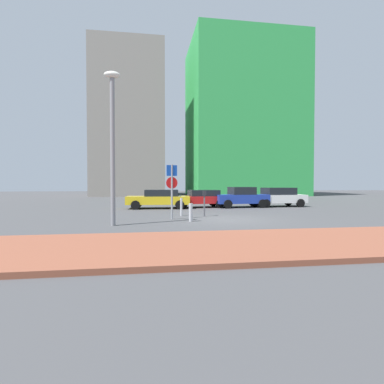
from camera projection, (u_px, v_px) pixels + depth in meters
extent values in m
plane|color=#424244|center=(228.00, 219.00, 15.26)|extent=(120.00, 120.00, 0.00)
cube|color=brown|center=(288.00, 243.00, 8.85)|extent=(40.00, 4.35, 0.14)
cube|color=gold|center=(158.00, 200.00, 21.98)|extent=(4.67, 2.12, 0.58)
cube|color=black|center=(161.00, 193.00, 21.99)|extent=(2.50, 1.83, 0.47)
cylinder|color=black|center=(135.00, 205.00, 20.95)|extent=(0.65, 0.26, 0.64)
cylinder|color=black|center=(138.00, 203.00, 22.77)|extent=(0.65, 0.26, 0.64)
cylinder|color=black|center=(180.00, 205.00, 21.21)|extent=(0.65, 0.26, 0.64)
cylinder|color=black|center=(179.00, 203.00, 23.03)|extent=(0.65, 0.26, 0.64)
cube|color=red|center=(199.00, 200.00, 22.94)|extent=(4.28, 2.08, 0.55)
cube|color=black|center=(204.00, 193.00, 23.01)|extent=(2.33, 1.78, 0.46)
cylinder|color=black|center=(183.00, 204.00, 21.77)|extent=(0.66, 0.27, 0.64)
cylinder|color=black|center=(179.00, 203.00, 23.48)|extent=(0.66, 0.27, 0.64)
cylinder|color=black|center=(220.00, 204.00, 22.41)|extent=(0.66, 0.27, 0.64)
cylinder|color=black|center=(213.00, 202.00, 24.12)|extent=(0.66, 0.27, 0.64)
cube|color=#1E389E|center=(241.00, 199.00, 23.09)|extent=(4.10, 2.00, 0.67)
cube|color=black|center=(242.00, 191.00, 23.08)|extent=(1.86, 1.74, 0.58)
cylinder|color=black|center=(228.00, 204.00, 21.94)|extent=(0.65, 0.25, 0.64)
cylinder|color=black|center=(221.00, 203.00, 23.70)|extent=(0.65, 0.25, 0.64)
cylinder|color=black|center=(262.00, 204.00, 22.49)|extent=(0.65, 0.25, 0.64)
cylinder|color=black|center=(253.00, 202.00, 24.25)|extent=(0.65, 0.25, 0.64)
cube|color=white|center=(278.00, 199.00, 23.79)|extent=(4.29, 2.04, 0.63)
cube|color=black|center=(278.00, 191.00, 23.78)|extent=(2.39, 1.81, 0.56)
cylinder|color=black|center=(266.00, 204.00, 22.61)|extent=(0.65, 0.25, 0.64)
cylinder|color=black|center=(256.00, 202.00, 24.42)|extent=(0.65, 0.25, 0.64)
cylinder|color=black|center=(300.00, 203.00, 23.17)|extent=(0.65, 0.25, 0.64)
cylinder|color=black|center=(288.00, 202.00, 24.98)|extent=(0.65, 0.25, 0.64)
cylinder|color=gray|center=(172.00, 192.00, 15.28)|extent=(0.10, 0.10, 2.80)
cube|color=#1447B7|center=(172.00, 171.00, 15.25)|extent=(0.55, 0.15, 0.55)
cylinder|color=red|center=(172.00, 183.00, 15.27)|extent=(0.59, 0.15, 0.60)
cylinder|color=#4C4C51|center=(204.00, 206.00, 16.65)|extent=(0.08, 0.08, 1.15)
cube|color=black|center=(204.00, 193.00, 16.63)|extent=(0.18, 0.14, 0.28)
cylinder|color=gray|center=(113.00, 152.00, 12.92)|extent=(0.20, 0.20, 6.34)
ellipsoid|color=silver|center=(112.00, 75.00, 12.82)|extent=(0.70, 0.36, 0.30)
cylinder|color=#B7B7BC|center=(181.00, 207.00, 16.92)|extent=(0.13, 0.13, 1.01)
cylinder|color=#B7B7BC|center=(191.00, 213.00, 14.40)|extent=(0.18, 0.18, 0.87)
cube|color=green|center=(243.00, 120.00, 48.49)|extent=(16.91, 13.83, 24.16)
cube|color=gray|center=(129.00, 124.00, 47.15)|extent=(10.54, 12.19, 22.49)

